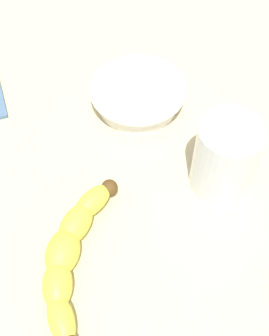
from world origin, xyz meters
TOP-DOWN VIEW (x-y plane):
  - wooden_tabletop at (0.00, 0.00)cm, footprint 120.00×120.00cm
  - banana at (-9.72, 4.09)cm, footprint 18.64×12.20cm
  - smoothie_glass at (-4.98, -16.55)cm, footprint 7.70×7.70cm
  - ceramic_bowl at (10.92, -10.89)cm, footprint 13.79×13.79cm

SIDE VIEW (x-z plane):
  - wooden_tabletop at x=0.00cm, z-range 0.00..3.00cm
  - banana at x=-9.72cm, z-range 3.00..6.80cm
  - ceramic_bowl at x=10.92cm, z-range 3.41..7.26cm
  - smoothie_glass at x=-4.98cm, z-range 2.73..13.01cm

